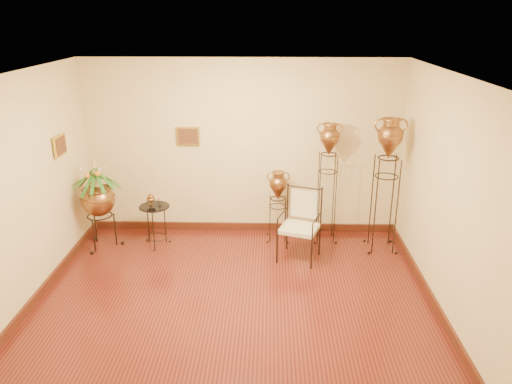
{
  "coord_description": "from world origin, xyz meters",
  "views": [
    {
      "loc": [
        0.44,
        -5.14,
        3.44
      ],
      "look_at": [
        0.25,
        1.3,
        1.1
      ],
      "focal_mm": 35.0,
      "sensor_mm": 36.0,
      "label": 1
    }
  ],
  "objects_px": {
    "amphora_mid": "(386,185)",
    "side_table": "(155,225)",
    "amphora_tall": "(327,182)",
    "planter_urn": "(98,196)",
    "armchair": "(299,226)"
  },
  "relations": [
    {
      "from": "planter_urn",
      "to": "armchair",
      "type": "bearing_deg",
      "value": -6.38
    },
    {
      "from": "amphora_tall",
      "to": "amphora_mid",
      "type": "xyz_separation_m",
      "value": [
        0.83,
        -0.29,
        0.06
      ]
    },
    {
      "from": "planter_urn",
      "to": "armchair",
      "type": "relative_size",
      "value": 1.41
    },
    {
      "from": "armchair",
      "to": "side_table",
      "type": "xyz_separation_m",
      "value": [
        -2.19,
        0.4,
        -0.19
      ]
    },
    {
      "from": "amphora_mid",
      "to": "side_table",
      "type": "relative_size",
      "value": 2.48
    },
    {
      "from": "amphora_tall",
      "to": "side_table",
      "type": "height_order",
      "value": "amphora_tall"
    },
    {
      "from": "planter_urn",
      "to": "armchair",
      "type": "height_order",
      "value": "planter_urn"
    },
    {
      "from": "amphora_mid",
      "to": "amphora_tall",
      "type": "bearing_deg",
      "value": 160.34
    },
    {
      "from": "planter_urn",
      "to": "side_table",
      "type": "relative_size",
      "value": 1.79
    },
    {
      "from": "amphora_mid",
      "to": "armchair",
      "type": "distance_m",
      "value": 1.43
    },
    {
      "from": "armchair",
      "to": "side_table",
      "type": "bearing_deg",
      "value": -171.23
    },
    {
      "from": "planter_urn",
      "to": "side_table",
      "type": "distance_m",
      "value": 0.96
    },
    {
      "from": "amphora_mid",
      "to": "side_table",
      "type": "xyz_separation_m",
      "value": [
        -3.47,
        0.01,
        -0.69
      ]
    },
    {
      "from": "amphora_tall",
      "to": "planter_urn",
      "type": "relative_size",
      "value": 1.29
    },
    {
      "from": "amphora_tall",
      "to": "planter_urn",
      "type": "height_order",
      "value": "amphora_tall"
    }
  ]
}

